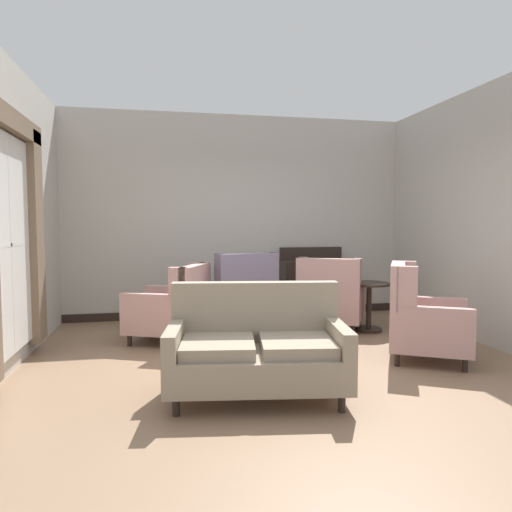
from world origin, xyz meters
TOP-DOWN VIEW (x-y plane):
  - ground at (0.00, 0.00)m, footprint 7.66×7.66m
  - wall_back at (0.00, 2.74)m, footprint 5.46×0.08m
  - wall_left at (-2.65, 0.82)m, footprint 0.08×3.83m
  - wall_right at (2.65, 0.82)m, footprint 0.08×3.83m
  - baseboard_back at (0.00, 2.68)m, footprint 5.30×0.03m
  - window_with_curtains at (-2.55, 0.39)m, footprint 0.12×1.82m
  - coffee_table at (0.19, 0.48)m, footprint 0.81×0.81m
  - porcelain_vase at (0.13, 0.43)m, footprint 0.16×0.16m
  - settee at (-0.38, -0.66)m, footprint 1.56×0.99m
  - armchair_far_left at (-1.03, 1.30)m, footprint 1.10×1.05m
  - armchair_near_sideboard at (1.52, 0.01)m, footprint 1.06×1.04m
  - armchair_back_corner at (1.10, 1.56)m, footprint 1.15×1.16m
  - armchair_near_window at (-0.14, 1.72)m, footprint 0.99×1.07m
  - side_table at (1.56, 1.35)m, footprint 0.55×0.55m
  - sideboard at (1.14, 2.44)m, footprint 1.01×0.38m

SIDE VIEW (x-z plane):
  - ground at x=0.00m, z-range 0.00..0.00m
  - baseboard_back at x=0.00m, z-range 0.00..0.12m
  - coffee_table at x=0.19m, z-range 0.14..0.62m
  - settee at x=-0.38m, z-range -0.07..0.86m
  - side_table at x=1.56m, z-range 0.07..0.73m
  - armchair_far_left at x=-1.03m, z-range -0.06..0.89m
  - armchair_back_corner at x=1.10m, z-range -0.08..0.92m
  - armchair_near_window at x=-0.14m, z-range -0.10..0.96m
  - armchair_near_sideboard at x=1.52m, z-range -0.07..0.95m
  - sideboard at x=1.14m, z-range -0.04..1.03m
  - porcelain_vase at x=0.13m, z-range 0.45..0.78m
  - window_with_curtains at x=-2.55m, z-range 0.21..2.60m
  - wall_back at x=0.00m, z-range 0.00..3.10m
  - wall_left at x=-2.65m, z-range 0.00..3.10m
  - wall_right at x=2.65m, z-range 0.00..3.10m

